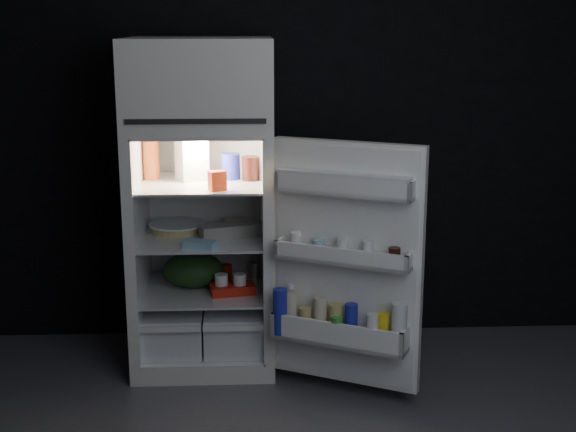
{
  "coord_description": "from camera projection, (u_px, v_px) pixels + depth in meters",
  "views": [
    {
      "loc": [
        -0.26,
        -2.94,
        1.86
      ],
      "look_at": [
        -0.07,
        1.0,
        0.9
      ],
      "focal_mm": 50.0,
      "sensor_mm": 36.0,
      "label": 1
    }
  ],
  "objects": [
    {
      "name": "fridge_door",
      "position": [
        344.0,
        271.0,
        3.91
      ],
      "size": [
        0.73,
        0.49,
        1.22
      ],
      "color": "white",
      "rests_on": "ground"
    },
    {
      "name": "wall_back",
      "position": [
        295.0,
        112.0,
        4.64
      ],
      "size": [
        4.0,
        0.0,
        2.7
      ],
      "primitive_type": "cube",
      "color": "black",
      "rests_on": "ground"
    },
    {
      "name": "pie",
      "position": [
        177.0,
        228.0,
        4.44
      ],
      "size": [
        0.29,
        0.29,
        0.04
      ],
      "primitive_type": "cylinder",
      "rotation": [
        0.0,
        0.0,
        0.05
      ],
      "color": "tan",
      "rests_on": "refrigerator"
    },
    {
      "name": "mayo_jar",
      "position": [
        231.0,
        166.0,
        4.35
      ],
      "size": [
        0.13,
        0.13,
        0.14
      ],
      "primitive_type": "cylinder",
      "rotation": [
        0.0,
        0.0,
        0.42
      ],
      "color": "#1D249F",
      "rests_on": "refrigerator"
    },
    {
      "name": "wall_front",
      "position": [
        408.0,
        335.0,
        1.34
      ],
      "size": [
        4.0,
        0.0,
        2.7
      ],
      "primitive_type": "cube",
      "color": "black",
      "rests_on": "ground"
    },
    {
      "name": "flat_package",
      "position": [
        200.0,
        244.0,
        4.11
      ],
      "size": [
        0.19,
        0.14,
        0.04
      ],
      "primitive_type": "cube",
      "rotation": [
        0.0,
        0.0,
        -0.38
      ],
      "color": "#86B5D0",
      "rests_on": "refrigerator"
    },
    {
      "name": "small_can_silver",
      "position": [
        255.0,
        270.0,
        4.6
      ],
      "size": [
        0.08,
        0.08,
        0.09
      ],
      "primitive_type": "cylinder",
      "rotation": [
        0.0,
        0.0,
        0.17
      ],
      "color": "#B7B8BB",
      "rests_on": "refrigerator"
    },
    {
      "name": "milk_jug",
      "position": [
        192.0,
        158.0,
        4.32
      ],
      "size": [
        0.19,
        0.19,
        0.24
      ],
      "primitive_type": "cube",
      "rotation": [
        0.0,
        0.0,
        0.41
      ],
      "color": "white",
      "rests_on": "refrigerator"
    },
    {
      "name": "amber_bottle",
      "position": [
        151.0,
        159.0,
        4.33
      ],
      "size": [
        0.09,
        0.09,
        0.22
      ],
      "primitive_type": "cylinder",
      "rotation": [
        0.0,
        0.0,
        -0.07
      ],
      "color": "#B4481C",
      "rests_on": "refrigerator"
    },
    {
      "name": "wrapped_pkg",
      "position": [
        235.0,
        223.0,
        4.53
      ],
      "size": [
        0.15,
        0.13,
        0.05
      ],
      "primitive_type": "cube",
      "rotation": [
        0.0,
        0.0,
        0.24
      ],
      "color": "beige",
      "rests_on": "refrigerator"
    },
    {
      "name": "produce_bag",
      "position": [
        193.0,
        269.0,
        4.44
      ],
      "size": [
        0.41,
        0.38,
        0.2
      ],
      "primitive_type": "ellipsoid",
      "rotation": [
        0.0,
        0.0,
        0.39
      ],
      "color": "#193815",
      "rests_on": "refrigerator"
    },
    {
      "name": "refrigerator",
      "position": [
        202.0,
        193.0,
        4.34
      ],
      "size": [
        0.76,
        0.71,
        1.78
      ],
      "color": "white",
      "rests_on": "ground"
    },
    {
      "name": "small_can_red",
      "position": [
        226.0,
        272.0,
        4.56
      ],
      "size": [
        0.09,
        0.09,
        0.09
      ],
      "primitive_type": "cylinder",
      "rotation": [
        0.0,
        0.0,
        0.36
      ],
      "color": "red",
      "rests_on": "refrigerator"
    },
    {
      "name": "egg_carton",
      "position": [
        230.0,
        231.0,
        4.33
      ],
      "size": [
        0.34,
        0.21,
        0.07
      ],
      "primitive_type": "cube",
      "rotation": [
        0.0,
        0.0,
        0.29
      ],
      "color": "gray",
      "rests_on": "refrigerator"
    },
    {
      "name": "small_carton",
      "position": [
        217.0,
        181.0,
        4.06
      ],
      "size": [
        0.1,
        0.09,
        0.1
      ],
      "primitive_type": "cube",
      "rotation": [
        0.0,
        0.0,
        0.43
      ],
      "color": "#E8401B",
      "rests_on": "refrigerator"
    },
    {
      "name": "jam_jar",
      "position": [
        251.0,
        168.0,
        4.31
      ],
      "size": [
        0.11,
        0.11,
        0.13
      ],
      "primitive_type": "cylinder",
      "rotation": [
        0.0,
        0.0,
        -0.16
      ],
      "color": "black",
      "rests_on": "refrigerator"
    },
    {
      "name": "yogurt_tray",
      "position": [
        233.0,
        289.0,
        4.34
      ],
      "size": [
        0.25,
        0.17,
        0.05
      ],
      "primitive_type": "cube",
      "rotation": [
        0.0,
        0.0,
        0.18
      ],
      "color": "red",
      "rests_on": "refrigerator"
    }
  ]
}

